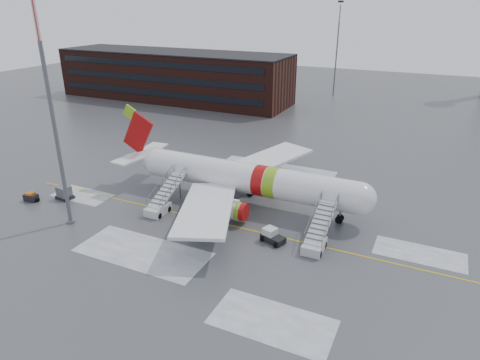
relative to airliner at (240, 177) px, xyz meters
The scene contains 10 objects.
ground 6.56m from the airliner, 68.69° to the right, with size 260.00×260.00×0.00m, color #494C4F.
airliner is the anchor object (origin of this frame).
airstair_fwd 13.88m from the airliner, 28.55° to the right, with size 2.05×7.70×3.48m.
airstair_aft 10.33m from the airliner, 139.46° to the right, with size 2.05×7.70×3.48m.
pushback_tug 10.81m from the airliner, 45.31° to the right, with size 2.90×2.52×1.48m.
uld_container 23.24m from the airliner, 157.04° to the right, with size 2.27×1.77×1.72m.
baggage_tractor 27.36m from the airliner, 155.29° to the right, with size 2.28×1.21×1.16m.
light_mast_near 22.93m from the airliner, 138.70° to the right, with size 1.20×1.20×25.81m.
terminal_building 65.80m from the airliner, 130.81° to the left, with size 62.00×16.11×12.30m.
light_mast_far_n 73.76m from the airliner, 94.68° to the left, with size 1.20×1.20×24.25m.
Camera 1 is at (19.43, -39.99, 24.03)m, focal length 32.00 mm.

